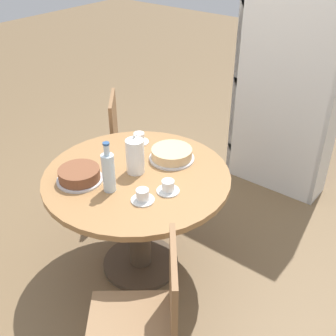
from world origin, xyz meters
name	(u,v)px	position (x,y,z in m)	size (l,w,h in m)	color
ground_plane	(141,264)	(0.00, 0.00, 0.00)	(14.00, 14.00, 0.00)	brown
dining_table	(138,198)	(0.00, 0.00, 0.57)	(1.13, 1.13, 0.75)	#473828
chair_a	(145,321)	(0.58, -0.61, 0.47)	(0.59, 0.59, 0.90)	olive
chair_b	(132,146)	(-0.60, 0.59, 0.47)	(0.59, 0.59, 0.90)	olive
bookshelf	(287,87)	(0.25, 1.50, 0.91)	(0.83, 0.28, 1.85)	silver
coffee_pot	(135,155)	(-0.02, 0.02, 0.86)	(0.11, 0.11, 0.25)	white
water_bottle	(108,171)	(-0.01, -0.22, 0.87)	(0.07, 0.07, 0.31)	silver
cake_main	(172,154)	(0.06, 0.27, 0.78)	(0.29, 0.29, 0.07)	silver
cake_second	(79,175)	(-0.22, -0.26, 0.79)	(0.27, 0.27, 0.08)	silver
cup_a	(139,139)	(-0.25, 0.31, 0.78)	(0.13, 0.13, 0.07)	silver
cup_b	(143,196)	(0.20, -0.18, 0.78)	(0.13, 0.13, 0.07)	silver
cup_c	(168,187)	(0.26, -0.02, 0.78)	(0.13, 0.13, 0.07)	silver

